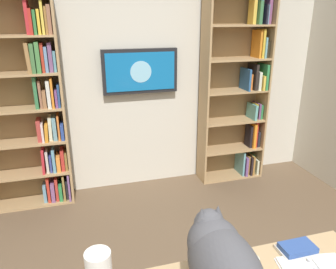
{
  "coord_description": "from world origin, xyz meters",
  "views": [
    {
      "loc": [
        0.63,
        1.38,
        1.93
      ],
      "look_at": [
        -0.09,
        -1.1,
        0.99
      ],
      "focal_mm": 35.58,
      "sensor_mm": 36.0,
      "label": 1
    }
  ],
  "objects": [
    {
      "name": "desk_book_stack",
      "position": [
        -0.42,
        0.19,
        0.77
      ],
      "size": [
        0.19,
        0.14,
        0.05
      ],
      "color": "beige",
      "rests_on": "desk"
    },
    {
      "name": "coffee_mug",
      "position": [
        -0.1,
        0.26,
        0.79
      ],
      "size": [
        0.08,
        0.08,
        0.1
      ],
      "primitive_type": "cylinder",
      "color": "white",
      "rests_on": "desk"
    },
    {
      "name": "wall_back",
      "position": [
        0.0,
        -2.23,
        1.35
      ],
      "size": [
        4.52,
        0.06,
        2.7
      ],
      "primitive_type": "cube",
      "color": "beige",
      "rests_on": "ground"
    },
    {
      "name": "bookshelf_left",
      "position": [
        -1.24,
        -2.06,
        1.07
      ],
      "size": [
        0.77,
        0.28,
        2.18
      ],
      "color": "tan",
      "rests_on": "ground"
    },
    {
      "name": "wall_mounted_tv",
      "position": [
        -0.08,
        -2.15,
        1.35
      ],
      "size": [
        0.81,
        0.07,
        0.47
      ],
      "color": "black"
    },
    {
      "name": "bookshelf_right",
      "position": [
        1.05,
        -2.06,
        1.03
      ],
      "size": [
        0.85,
        0.28,
        2.09
      ],
      "color": "tan",
      "rests_on": "ground"
    },
    {
      "name": "cat",
      "position": [
        0.08,
        0.32,
        0.92
      ],
      "size": [
        0.28,
        0.66,
        0.36
      ],
      "color": "#4C4C51",
      "rests_on": "desk"
    }
  ]
}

